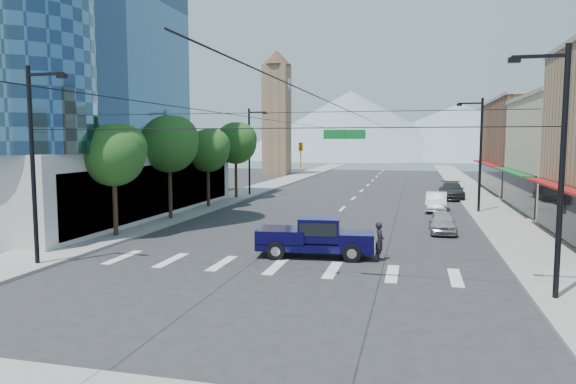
% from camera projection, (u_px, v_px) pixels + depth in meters
% --- Properties ---
extents(ground, '(160.00, 160.00, 0.00)m').
position_uv_depth(ground, '(271.00, 275.00, 21.80)').
color(ground, '#28282B').
rests_on(ground, ground).
extents(sidewalk_left, '(4.00, 120.00, 0.15)m').
position_uv_depth(sidewalk_left, '(266.00, 186.00, 63.30)').
color(sidewalk_left, gray).
rests_on(sidewalk_left, ground).
extents(sidewalk_right, '(4.00, 120.00, 0.15)m').
position_uv_depth(sidewalk_right, '(471.00, 191.00, 57.56)').
color(sidewalk_right, gray).
rests_on(sidewalk_right, ground).
extents(shop_far, '(12.00, 18.00, 10.00)m').
position_uv_depth(shop_far, '(551.00, 147.00, 55.16)').
color(shop_far, brown).
rests_on(shop_far, ground).
extents(clock_tower, '(4.80, 4.80, 20.40)m').
position_uv_depth(clock_tower, '(277.00, 111.00, 84.57)').
color(clock_tower, '#8C6B4C').
rests_on(clock_tower, ground).
extents(mountain_left, '(80.00, 80.00, 22.00)m').
position_uv_depth(mountain_left, '(351.00, 125.00, 169.17)').
color(mountain_left, gray).
rests_on(mountain_left, ground).
extents(mountain_right, '(90.00, 90.00, 18.00)m').
position_uv_depth(mountain_right, '(459.00, 131.00, 170.66)').
color(mountain_right, gray).
rests_on(mountain_right, ground).
extents(tree_near, '(3.65, 3.64, 6.71)m').
position_uv_depth(tree_near, '(116.00, 153.00, 29.84)').
color(tree_near, black).
rests_on(tree_near, ground).
extents(tree_midnear, '(4.09, 4.09, 7.52)m').
position_uv_depth(tree_midnear, '(171.00, 142.00, 36.54)').
color(tree_midnear, black).
rests_on(tree_midnear, ground).
extents(tree_midfar, '(3.65, 3.64, 6.71)m').
position_uv_depth(tree_midfar, '(210.00, 149.00, 43.36)').
color(tree_midfar, black).
rests_on(tree_midfar, ground).
extents(tree_far, '(4.09, 4.09, 7.52)m').
position_uv_depth(tree_far, '(237.00, 142.00, 50.06)').
color(tree_far, black).
rests_on(tree_far, ground).
extents(signal_rig, '(21.80, 0.20, 9.00)m').
position_uv_depth(signal_rig, '(268.00, 168.00, 20.33)').
color(signal_rig, black).
rests_on(signal_rig, ground).
extents(lamp_pole_nw, '(2.00, 0.25, 9.00)m').
position_uv_depth(lamp_pole_nw, '(250.00, 148.00, 52.83)').
color(lamp_pole_nw, black).
rests_on(lamp_pole_nw, ground).
extents(lamp_pole_ne, '(2.00, 0.25, 9.00)m').
position_uv_depth(lamp_pole_ne, '(479.00, 151.00, 40.01)').
color(lamp_pole_ne, black).
rests_on(lamp_pole_ne, ground).
extents(pickup_truck, '(6.00, 2.75, 1.97)m').
position_uv_depth(pickup_truck, '(315.00, 236.00, 25.29)').
color(pickup_truck, '#090735').
rests_on(pickup_truck, ground).
extents(pedestrian, '(0.51, 0.72, 1.87)m').
position_uv_depth(pedestrian, '(380.00, 241.00, 24.44)').
color(pedestrian, black).
rests_on(pedestrian, ground).
extents(parked_car_near, '(1.60, 3.95, 1.34)m').
position_uv_depth(parked_car_near, '(443.00, 222.00, 31.83)').
color(parked_car_near, '#A9A9AE').
rests_on(parked_car_near, ground).
extents(parked_car_mid, '(1.88, 4.75, 1.54)m').
position_uv_depth(parked_car_mid, '(436.00, 202.00, 41.63)').
color(parked_car_mid, silver).
rests_on(parked_car_mid, ground).
extents(parked_car_far, '(2.42, 5.73, 1.65)m').
position_uv_depth(parked_car_far, '(452.00, 191.00, 50.27)').
color(parked_car_far, '#2B2C2E').
rests_on(parked_car_far, ground).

